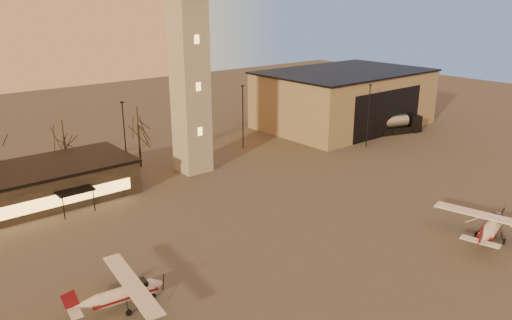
# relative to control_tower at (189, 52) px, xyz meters

# --- Properties ---
(ground) EXTENTS (220.00, 220.00, 0.00)m
(ground) POSITION_rel_control_tower_xyz_m (0.00, -30.00, -16.33)
(ground) COLOR #3B3937
(ground) RESTS_ON ground
(control_tower) EXTENTS (6.80, 6.80, 32.60)m
(control_tower) POSITION_rel_control_tower_xyz_m (0.00, 0.00, 0.00)
(control_tower) COLOR #9B9993
(control_tower) RESTS_ON ground
(hangar) EXTENTS (30.60, 20.60, 10.30)m
(hangar) POSITION_rel_control_tower_xyz_m (36.00, 3.98, -11.17)
(hangar) COLOR #968462
(hangar) RESTS_ON ground
(terminal) EXTENTS (25.40, 12.20, 4.30)m
(terminal) POSITION_rel_control_tower_xyz_m (-21.99, 1.98, -14.17)
(terminal) COLOR black
(terminal) RESTS_ON ground
(light_poles) EXTENTS (58.50, 12.25, 10.14)m
(light_poles) POSITION_rel_control_tower_xyz_m (0.50, 1.00, -10.92)
(light_poles) COLOR black
(light_poles) RESTS_ON ground
(tree_row) EXTENTS (37.20, 9.20, 8.80)m
(tree_row) POSITION_rel_control_tower_xyz_m (-13.70, 9.16, -10.39)
(tree_row) COLOR black
(tree_row) RESTS_ON ground
(cessna_front) EXTENTS (9.29, 11.65, 3.21)m
(cessna_front) POSITION_rel_control_tower_xyz_m (11.48, -36.73, -15.23)
(cessna_front) COLOR silver
(cessna_front) RESTS_ON ground
(cessna_rear) EXTENTS (8.24, 10.39, 2.85)m
(cessna_rear) POSITION_rel_control_tower_xyz_m (-21.61, -24.24, -15.35)
(cessna_rear) COLOR silver
(cessna_rear) RESTS_ON ground
(fuel_truck) EXTENTS (9.31, 5.28, 3.33)m
(fuel_truck) POSITION_rel_control_tower_xyz_m (38.99, -5.99, -15.01)
(fuel_truck) COLOR black
(fuel_truck) RESTS_ON ground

